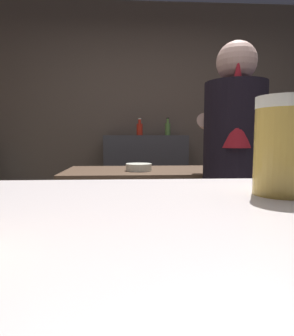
# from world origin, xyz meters

# --- Properties ---
(wall_back) EXTENTS (5.20, 0.10, 2.70)m
(wall_back) POSITION_xyz_m (0.00, 2.20, 1.35)
(wall_back) COLOR brown
(wall_back) RESTS_ON ground
(prep_counter) EXTENTS (2.10, 0.60, 0.90)m
(prep_counter) POSITION_xyz_m (0.35, 0.69, 0.45)
(prep_counter) COLOR #4F3828
(prep_counter) RESTS_ON ground
(back_shelf) EXTENTS (0.92, 0.36, 1.16)m
(back_shelf) POSITION_xyz_m (-0.07, 1.92, 0.58)
(back_shelf) COLOR #37373D
(back_shelf) RESTS_ON ground
(bartender) EXTENTS (0.49, 0.55, 1.65)m
(bartender) POSITION_xyz_m (0.34, 0.23, 0.96)
(bartender) COLOR #2A303B
(bartender) RESTS_ON ground
(knife_block) EXTENTS (0.10, 0.08, 0.29)m
(knife_block) POSITION_xyz_m (0.87, 0.78, 1.01)
(knife_block) COLOR #94573C
(knife_block) RESTS_ON prep_counter
(mixing_bowl) EXTENTS (0.18, 0.18, 0.05)m
(mixing_bowl) POSITION_xyz_m (-0.18, 0.63, 0.93)
(mixing_bowl) COLOR beige
(mixing_bowl) RESTS_ON prep_counter
(chefs_knife) EXTENTS (0.24, 0.09, 0.01)m
(chefs_knife) POSITION_xyz_m (0.62, 0.64, 0.91)
(chefs_knife) COLOR silver
(chefs_knife) RESTS_ON prep_counter
(pint_glass_near) EXTENTS (0.08, 0.08, 0.14)m
(pint_glass_near) POSITION_xyz_m (-0.01, -0.95, 1.12)
(pint_glass_near) COLOR gold
(pint_glass_near) RESTS_ON bar_counter
(bottle_vinegar) EXTENTS (0.06, 0.06, 0.20)m
(bottle_vinegar) POSITION_xyz_m (0.18, 1.89, 1.23)
(bottle_vinegar) COLOR #567D3B
(bottle_vinegar) RESTS_ON back_shelf
(bottle_olive_oil) EXTENTS (0.07, 0.07, 0.18)m
(bottle_olive_oil) POSITION_xyz_m (-0.14, 1.82, 1.23)
(bottle_olive_oil) COLOR red
(bottle_olive_oil) RESTS_ON back_shelf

